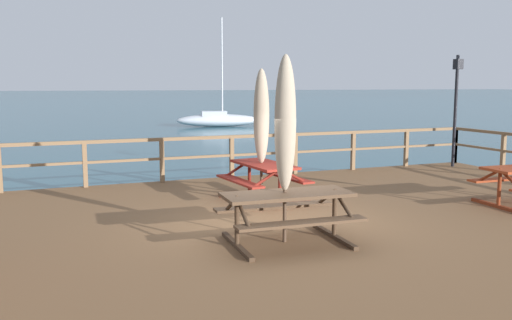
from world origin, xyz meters
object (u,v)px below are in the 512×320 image
object	(u,v)px
patio_umbrella_tall_mid_right	(261,117)
sailboat_distant	(218,120)
picnic_table_mid_left	(264,174)
picnic_table_back_right	(287,206)
lamp_post_hooked	(456,94)
patio_umbrella_short_mid	(285,124)

from	to	relation	value
patio_umbrella_tall_mid_right	sailboat_distant	distance (m)	28.59
picnic_table_mid_left	sailboat_distant	xyz separation A→B (m)	(7.86, 27.49, -0.67)
picnic_table_mid_left	patio_umbrella_tall_mid_right	xyz separation A→B (m)	(-0.03, 0.07, 1.16)
picnic_table_back_right	picnic_table_mid_left	xyz separation A→B (m)	(0.86, 2.98, -0.01)
picnic_table_back_right	patio_umbrella_tall_mid_right	bearing A→B (deg)	74.67
patio_umbrella_tall_mid_right	lamp_post_hooked	distance (m)	7.14
patio_umbrella_short_mid	patio_umbrella_tall_mid_right	size ratio (longest dim) A/B	1.04
lamp_post_hooked	sailboat_distant	size ratio (longest dim) A/B	0.41
lamp_post_hooked	sailboat_distant	world-z (taller)	sailboat_distant
picnic_table_back_right	patio_umbrella_short_mid	bearing A→B (deg)	105.56
picnic_table_back_right	sailboat_distant	bearing A→B (deg)	74.02
picnic_table_mid_left	patio_umbrella_tall_mid_right	bearing A→B (deg)	109.84
patio_umbrella_short_mid	sailboat_distant	size ratio (longest dim) A/B	0.36
patio_umbrella_tall_mid_right	sailboat_distant	bearing A→B (deg)	73.94
sailboat_distant	picnic_table_back_right	bearing A→B (deg)	-105.98
picnic_table_mid_left	sailboat_distant	size ratio (longest dim) A/B	0.23
picnic_table_back_right	patio_umbrella_short_mid	distance (m)	1.22
lamp_post_hooked	sailboat_distant	bearing A→B (deg)	87.59
picnic_table_mid_left	lamp_post_hooked	distance (m)	7.30
picnic_table_back_right	lamp_post_hooked	size ratio (longest dim) A/B	0.63
picnic_table_back_right	patio_umbrella_tall_mid_right	size ratio (longest dim) A/B	0.74
picnic_table_back_right	lamp_post_hooked	distance (m)	9.35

